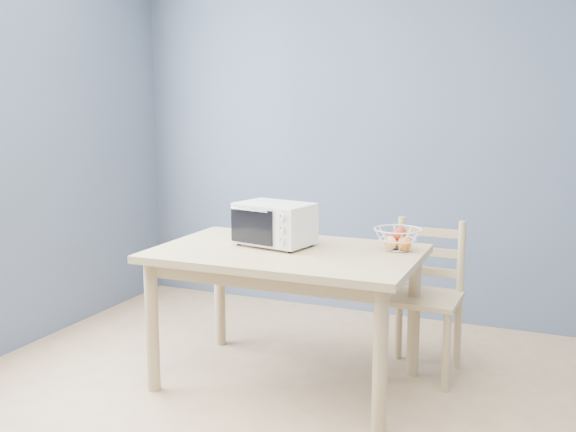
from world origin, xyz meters
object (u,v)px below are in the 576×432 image
at_px(dining_table, 287,268).
at_px(fruit_basket, 397,239).
at_px(toaster_oven, 272,223).
at_px(dining_chair, 424,299).

height_order(dining_table, fruit_basket, fruit_basket).
height_order(toaster_oven, fruit_basket, toaster_oven).
distance_m(fruit_basket, dining_chair, 0.46).
distance_m(toaster_oven, fruit_basket, 0.69).
distance_m(dining_table, dining_chair, 0.82).
xyz_separation_m(dining_table, dining_chair, (0.66, 0.44, -0.22)).
xyz_separation_m(dining_table, toaster_oven, (-0.12, 0.08, 0.23)).
height_order(fruit_basket, dining_chair, fruit_basket).
height_order(toaster_oven, dining_chair, toaster_oven).
bearing_deg(toaster_oven, fruit_basket, 23.66).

